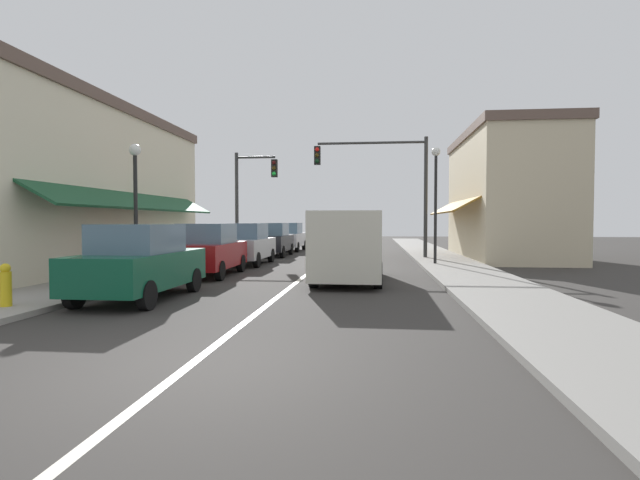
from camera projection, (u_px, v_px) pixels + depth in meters
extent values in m
plane|color=#33302D|center=(325.00, 260.00, 23.71)|extent=(80.00, 80.00, 0.00)
cube|color=gray|center=(214.00, 258.00, 24.31)|extent=(2.60, 56.00, 0.12)
cube|color=gray|center=(442.00, 260.00, 23.11)|extent=(2.60, 56.00, 0.12)
cube|color=silver|center=(325.00, 260.00, 23.71)|extent=(0.14, 52.00, 0.01)
cube|color=beige|center=(73.00, 193.00, 18.62)|extent=(4.35, 14.00, 5.83)
cube|color=brown|center=(71.00, 110.00, 18.51)|extent=(4.55, 14.20, 0.40)
cube|color=slate|center=(127.00, 233.00, 18.44)|extent=(0.08, 10.64, 1.80)
cube|color=#194C2D|center=(142.00, 201.00, 18.34)|extent=(1.27, 11.76, 0.73)
cube|color=slate|center=(76.00, 145.00, 15.28)|extent=(0.08, 1.10, 1.30)
cube|color=slate|center=(161.00, 167.00, 21.40)|extent=(0.08, 1.10, 1.30)
cube|color=beige|center=(506.00, 200.00, 24.63)|extent=(4.13, 10.00, 5.87)
cube|color=brown|center=(507.00, 136.00, 24.52)|extent=(4.33, 10.20, 0.40)
cube|color=slate|center=(465.00, 230.00, 24.91)|extent=(0.08, 7.60, 1.80)
cube|color=olive|center=(452.00, 207.00, 24.93)|extent=(1.27, 8.40, 0.73)
cube|color=slate|center=(474.00, 169.00, 22.62)|extent=(0.08, 1.10, 1.30)
cube|color=slate|center=(458.00, 178.00, 26.99)|extent=(0.08, 1.10, 1.30)
cube|color=#0F4C33|center=(140.00, 269.00, 11.59)|extent=(1.74, 4.11, 0.80)
cube|color=slate|center=(138.00, 238.00, 11.47)|extent=(1.53, 2.01, 0.66)
cylinder|color=black|center=(136.00, 279.00, 13.04)|extent=(0.20, 0.62, 0.62)
cylinder|color=black|center=(194.00, 280.00, 12.87)|extent=(0.20, 0.62, 0.62)
cylinder|color=black|center=(74.00, 294.00, 10.35)|extent=(0.20, 0.62, 0.62)
cylinder|color=black|center=(147.00, 295.00, 10.18)|extent=(0.20, 0.62, 0.62)
cube|color=maroon|center=(208.00, 255.00, 16.74)|extent=(1.83, 4.14, 0.80)
cube|color=slate|center=(207.00, 233.00, 16.61)|extent=(1.57, 2.04, 0.66)
cylinder|color=black|center=(199.00, 263.00, 18.17)|extent=(0.22, 0.63, 0.62)
cylinder|color=black|center=(241.00, 263.00, 18.04)|extent=(0.22, 0.63, 0.62)
cylinder|color=black|center=(170.00, 270.00, 15.47)|extent=(0.22, 0.63, 0.62)
cylinder|color=black|center=(220.00, 271.00, 15.34)|extent=(0.22, 0.63, 0.62)
cube|color=#B7BABF|center=(246.00, 248.00, 21.12)|extent=(1.75, 4.11, 0.80)
cube|color=slate|center=(245.00, 231.00, 21.00)|extent=(1.53, 2.01, 0.66)
cylinder|color=black|center=(237.00, 255.00, 22.57)|extent=(0.20, 0.62, 0.62)
cylinder|color=black|center=(271.00, 255.00, 22.39)|extent=(0.20, 0.62, 0.62)
cylinder|color=black|center=(218.00, 260.00, 19.88)|extent=(0.20, 0.62, 0.62)
cylinder|color=black|center=(257.00, 260.00, 19.70)|extent=(0.20, 0.62, 0.62)
cube|color=black|center=(272.00, 243.00, 26.35)|extent=(1.75, 4.11, 0.80)
cube|color=slate|center=(272.00, 229.00, 26.22)|extent=(1.53, 2.01, 0.66)
cylinder|color=black|center=(263.00, 249.00, 27.79)|extent=(0.20, 0.62, 0.62)
cylinder|color=black|center=(291.00, 249.00, 27.63)|extent=(0.20, 0.62, 0.62)
cylinder|color=black|center=(251.00, 252.00, 25.10)|extent=(0.20, 0.62, 0.62)
cylinder|color=black|center=(282.00, 252.00, 24.94)|extent=(0.20, 0.62, 0.62)
cube|color=silver|center=(288.00, 240.00, 31.17)|extent=(1.77, 4.12, 0.80)
cube|color=slate|center=(288.00, 228.00, 31.04)|extent=(1.54, 2.02, 0.66)
cylinder|color=black|center=(280.00, 245.00, 32.62)|extent=(0.21, 0.62, 0.62)
cylinder|color=black|center=(304.00, 245.00, 32.43)|extent=(0.21, 0.62, 0.62)
cylinder|color=black|center=(271.00, 247.00, 29.93)|extent=(0.21, 0.62, 0.62)
cylinder|color=black|center=(297.00, 247.00, 29.74)|extent=(0.21, 0.62, 0.62)
cube|color=beige|center=(349.00, 243.00, 15.14)|extent=(1.99, 5.01, 1.90)
cube|color=slate|center=(353.00, 228.00, 17.51)|extent=(1.73, 0.28, 0.84)
cube|color=black|center=(353.00, 259.00, 17.72)|extent=(1.86, 0.21, 0.24)
cylinder|color=black|center=(326.00, 265.00, 16.81)|extent=(0.25, 0.72, 0.72)
cylinder|color=black|center=(378.00, 266.00, 16.61)|extent=(0.25, 0.72, 0.72)
cylinder|color=black|center=(314.00, 275.00, 13.73)|extent=(0.25, 0.72, 0.72)
cylinder|color=black|center=(378.00, 275.00, 13.53)|extent=(0.25, 0.72, 0.72)
cylinder|color=#333333|center=(426.00, 198.00, 23.87)|extent=(0.18, 0.18, 5.92)
cylinder|color=#333333|center=(371.00, 143.00, 24.06)|extent=(5.25, 0.12, 0.12)
cube|color=black|center=(317.00, 156.00, 24.19)|extent=(0.30, 0.24, 0.90)
sphere|color=red|center=(317.00, 149.00, 24.05)|extent=(0.20, 0.20, 0.20)
sphere|color=#3D2D0C|center=(317.00, 155.00, 24.06)|extent=(0.20, 0.20, 0.20)
sphere|color=#0C3316|center=(317.00, 161.00, 24.07)|extent=(0.20, 0.20, 0.20)
cylinder|color=#333333|center=(237.00, 205.00, 25.79)|extent=(0.18, 0.18, 5.42)
cylinder|color=#333333|center=(256.00, 157.00, 25.59)|extent=(2.04, 0.12, 0.12)
cube|color=black|center=(274.00, 168.00, 25.32)|extent=(0.30, 0.24, 0.90)
sphere|color=#420F0F|center=(274.00, 163.00, 25.18)|extent=(0.20, 0.20, 0.20)
sphere|color=#3D2D0C|center=(274.00, 168.00, 25.19)|extent=(0.20, 0.20, 0.20)
sphere|color=green|center=(274.00, 174.00, 25.20)|extent=(0.20, 0.20, 0.20)
cylinder|color=black|center=(136.00, 219.00, 15.18)|extent=(0.12, 0.12, 3.85)
sphere|color=white|center=(135.00, 150.00, 15.11)|extent=(0.36, 0.36, 0.36)
cylinder|color=black|center=(435.00, 211.00, 20.31)|extent=(0.12, 0.12, 4.52)
sphere|color=white|center=(436.00, 152.00, 20.22)|extent=(0.36, 0.36, 0.36)
cylinder|color=gold|center=(6.00, 289.00, 9.96)|extent=(0.22, 0.22, 0.70)
sphere|color=gold|center=(5.00, 268.00, 9.95)|extent=(0.20, 0.20, 0.20)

